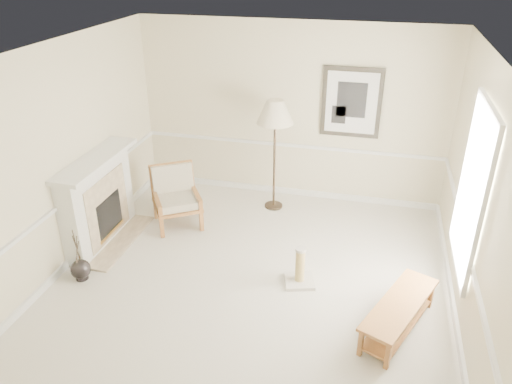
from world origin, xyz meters
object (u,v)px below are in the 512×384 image
floor_vase (81,270)px  bench (399,312)px  scratching_post (300,272)px  armchair (175,193)px  floor_lamp (275,115)px

floor_vase → bench: bearing=0.2°
bench → scratching_post: (-1.21, 0.59, -0.09)m
armchair → bench: 3.75m
scratching_post → armchair: bearing=152.6°
armchair → floor_lamp: size_ratio=0.54×
floor_vase → bench: (3.97, 0.01, 0.12)m
armchair → scratching_post: 2.41m
bench → scratching_post: 1.35m
floor_lamp → bench: floor_lamp is taller
floor_vase → armchair: size_ratio=0.77×
floor_vase → floor_lamp: 3.54m
floor_vase → armchair: 1.85m
bench → scratching_post: size_ratio=2.63×
armchair → bench: size_ratio=0.71×
armchair → scratching_post: armchair is taller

